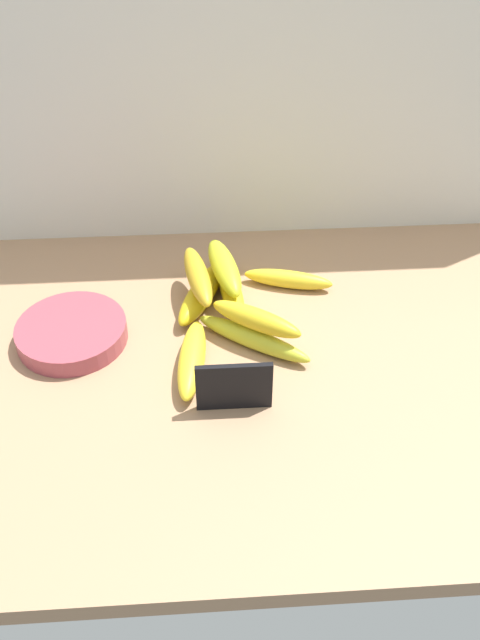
# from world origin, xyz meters

# --- Properties ---
(counter_top) EXTENTS (1.10, 0.76, 0.03)m
(counter_top) POSITION_xyz_m (0.00, 0.00, 0.01)
(counter_top) COLOR #A27A59
(counter_top) RESTS_ON ground
(back_wall) EXTENTS (1.30, 0.02, 0.70)m
(back_wall) POSITION_xyz_m (0.00, 0.39, 0.35)
(back_wall) COLOR silver
(back_wall) RESTS_ON ground
(chalkboard_sign) EXTENTS (0.11, 0.02, 0.08)m
(chalkboard_sign) POSITION_xyz_m (-0.05, -0.09, 0.07)
(chalkboard_sign) COLOR black
(chalkboard_sign) RESTS_ON counter_top
(fruit_bowl) EXTENTS (0.18, 0.18, 0.03)m
(fruit_bowl) POSITION_xyz_m (-0.31, 0.07, 0.05)
(fruit_bowl) COLOR #9C414D
(fruit_bowl) RESTS_ON counter_top
(banana_0) EXTENTS (0.06, 0.21, 0.04)m
(banana_0) POSITION_xyz_m (-0.04, 0.17, 0.05)
(banana_0) COLOR yellow
(banana_0) RESTS_ON counter_top
(banana_1) EXTENTS (0.06, 0.18, 0.04)m
(banana_1) POSITION_xyz_m (-0.11, -0.01, 0.05)
(banana_1) COLOR yellow
(banana_1) RESTS_ON counter_top
(banana_2) EXTENTS (0.19, 0.14, 0.03)m
(banana_2) POSITION_xyz_m (-0.01, 0.04, 0.05)
(banana_2) COLOR gold
(banana_2) RESTS_ON counter_top
(banana_3) EXTENTS (0.16, 0.07, 0.03)m
(banana_3) POSITION_xyz_m (0.06, 0.19, 0.05)
(banana_3) COLOR yellow
(banana_3) RESTS_ON counter_top
(banana_4) EXTENTS (0.11, 0.18, 0.04)m
(banana_4) POSITION_xyz_m (-0.09, 0.16, 0.05)
(banana_4) COLOR gold
(banana_4) RESTS_ON counter_top
(banana_5) EXTENTS (0.07, 0.17, 0.04)m
(banana_5) POSITION_xyz_m (-0.05, 0.18, 0.09)
(banana_5) COLOR gold
(banana_5) RESTS_ON banana_0
(banana_6) EXTENTS (0.07, 0.17, 0.04)m
(banana_6) POSITION_xyz_m (-0.10, 0.15, 0.09)
(banana_6) COLOR gold
(banana_6) RESTS_ON banana_4
(banana_7) EXTENTS (0.15, 0.12, 0.04)m
(banana_7) POSITION_xyz_m (-0.01, 0.05, 0.08)
(banana_7) COLOR yellow
(banana_7) RESTS_ON banana_2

